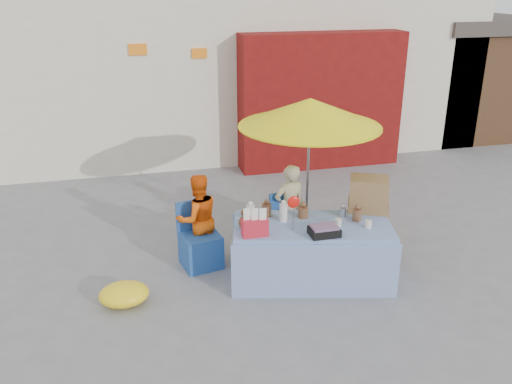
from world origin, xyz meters
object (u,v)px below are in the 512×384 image
object	(u,v)px
market_table	(311,251)
box_stack	(366,224)
chair_right	(291,237)
vendor_beige	(289,208)
vendor_orange	(198,219)
chair_left	(200,248)
umbrella	(310,113)

from	to	relation	value
market_table	box_stack	size ratio (longest dim) A/B	1.77
market_table	chair_right	bearing A→B (deg)	106.27
chair_right	market_table	bearing A→B (deg)	-98.92
vendor_beige	box_stack	world-z (taller)	vendor_beige
vendor_beige	box_stack	bearing A→B (deg)	135.49
vendor_beige	box_stack	xyz separation A→B (m)	(0.88, -0.57, -0.07)
vendor_orange	box_stack	bearing A→B (deg)	153.41
chair_left	box_stack	xyz separation A→B (m)	(2.13, -0.43, 0.30)
vendor_orange	box_stack	size ratio (longest dim) A/B	1.02
umbrella	box_stack	bearing A→B (deg)	-51.11
chair_left	box_stack	bearing A→B (deg)	-23.14
chair_left	chair_right	bearing A→B (deg)	-11.68
chair_right	vendor_beige	world-z (taller)	vendor_beige
chair_right	box_stack	bearing A→B (deg)	-37.80
vendor_beige	umbrella	bearing A→B (deg)	-165.11
chair_right	umbrella	bearing A→B (deg)	31.50
chair_left	chair_right	size ratio (longest dim) A/B	1.00
market_table	vendor_beige	bearing A→B (deg)	105.59
market_table	box_stack	world-z (taller)	box_stack
vendor_orange	box_stack	world-z (taller)	vendor_orange
chair_right	chair_left	bearing A→B (deg)	168.32
box_stack	chair_right	bearing A→B (deg)	153.88
chair_left	chair_right	distance (m)	1.25
vendor_beige	market_table	bearing A→B (deg)	80.40
chair_left	umbrella	xyz separation A→B (m)	(1.55, 0.28, 1.64)
market_table	vendor_orange	world-z (taller)	vendor_orange
market_table	box_stack	bearing A→B (deg)	29.82
box_stack	umbrella	bearing A→B (deg)	128.89
vendor_orange	market_table	bearing A→B (deg)	135.83
chair_left	box_stack	size ratio (longest dim) A/B	0.71
market_table	vendor_beige	distance (m)	0.85
market_table	vendor_orange	distance (m)	1.53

